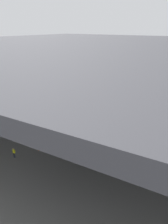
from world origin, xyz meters
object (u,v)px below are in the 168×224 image
traffic_cone_orange (39,149)px  airplane_distant (102,71)px  airplane_main (102,102)px  boarding_stairs (58,128)px  crew_worker_near_nose (14,152)px  crew_worker_by_stairs (79,124)px  baggage_tug (114,102)px

traffic_cone_orange → airplane_distant: bearing=111.0°
airplane_main → boarding_stairs: bearing=-104.7°
airplane_distant → boarding_stairs: bearing=-68.4°
crew_worker_near_nose → traffic_cone_orange: (1.33, 3.86, -0.60)m
crew_worker_near_nose → crew_worker_by_stairs: 15.07m
boarding_stairs → baggage_tug: boarding_stairs is taller
airplane_main → baggage_tug: size_ratio=16.28×
crew_worker_near_nose → airplane_distant: bearing=108.5°
airplane_main → airplane_distant: bearing=121.3°
crew_worker_near_nose → baggage_tug: crew_worker_near_nose is taller
boarding_stairs → crew_worker_by_stairs: 4.25m
airplane_main → traffic_cone_orange: size_ratio=67.69×
traffic_cone_orange → crew_worker_by_stairs: bearing=91.1°
crew_worker_near_nose → crew_worker_by_stairs: (1.11, 15.03, 0.11)m
traffic_cone_orange → baggage_tug: size_ratio=0.24×
airplane_main → crew_worker_by_stairs: bearing=-95.8°
traffic_cone_orange → boarding_stairs: bearing=107.4°
airplane_main → crew_worker_by_stairs: airplane_main is taller
crew_worker_by_stairs → airplane_distant: 45.91m
crew_worker_by_stairs → traffic_cone_orange: bearing=-88.9°
crew_worker_near_nose → airplane_main: bearing=85.3°
traffic_cone_orange → baggage_tug: (-2.46, 29.51, 0.23)m
airplane_main → crew_worker_by_stairs: 7.75m
boarding_stairs → crew_worker_near_nose: size_ratio=3.10×
crew_worker_near_nose → baggage_tug: 33.39m
crew_worker_near_nose → airplane_distant: 59.43m
boarding_stairs → crew_worker_near_nose: (1.02, -11.36, 0.14)m
airplane_main → crew_worker_near_nose: (-1.85, -22.26, -2.77)m
airplane_distant → baggage_tug: bearing=-52.3°
baggage_tug → boarding_stairs: bearing=-89.7°
airplane_main → crew_worker_by_stairs: size_ratio=23.37×
airplane_main → boarding_stairs: size_ratio=8.30×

